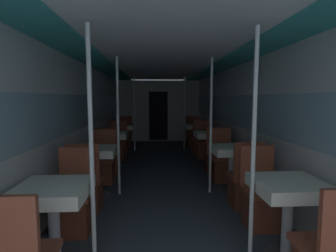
{
  "coord_description": "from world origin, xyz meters",
  "views": [
    {
      "loc": [
        -0.18,
        -1.48,
        1.47
      ],
      "look_at": [
        0.07,
        2.83,
        1.02
      ],
      "focal_mm": 28.0,
      "sensor_mm": 36.0,
      "label": 1
    }
  ],
  "objects_px": {
    "support_pole_left_3": "(134,114)",
    "chair_right_near_3": "(199,143)",
    "chair_left_far_2": "(117,148)",
    "dining_table_right_2": "(209,137)",
    "support_pole_left_1": "(118,127)",
    "dining_table_left_2": "(113,138)",
    "dining_table_right_3": "(196,128)",
    "chair_right_far_3": "(193,137)",
    "chair_right_far_0": "(261,202)",
    "dining_table_left_3": "(122,129)",
    "chair_right_far_1": "(222,165)",
    "chair_left_near_1": "(87,189)",
    "support_pole_right_1": "(211,126)",
    "dining_table_left_1": "(96,155)",
    "chair_right_near_2": "(215,158)",
    "support_pole_left_0": "(91,149)",
    "chair_left_far_0": "(75,207)",
    "support_pole_right_3": "(184,114)",
    "chair_left_near_3": "(120,144)",
    "dining_table_right_0": "(289,193)",
    "chair_right_far_2": "(203,147)",
    "chair_left_near_2": "(109,159)",
    "chair_right_near_1": "(244,186)",
    "dining_table_right_1": "(232,153)",
    "dining_table_left_0": "(53,198)",
    "chair_left_far_3": "(125,137)",
    "support_pole_right_0": "(253,147)",
    "chair_left_far_1": "(104,166)"
  },
  "relations": [
    {
      "from": "dining_table_right_3",
      "to": "chair_right_far_3",
      "type": "distance_m",
      "value": 0.67
    },
    {
      "from": "chair_left_far_0",
      "to": "chair_right_far_3",
      "type": "relative_size",
      "value": 1.0
    },
    {
      "from": "support_pole_left_1",
      "to": "dining_table_right_1",
      "type": "height_order",
      "value": "support_pole_left_1"
    },
    {
      "from": "dining_table_left_3",
      "to": "chair_right_near_2",
      "type": "bearing_deg",
      "value": -47.81
    },
    {
      "from": "dining_table_left_0",
      "to": "chair_right_far_1",
      "type": "xyz_separation_m",
      "value": [
        2.09,
        2.31,
        -0.33
      ]
    },
    {
      "from": "chair_left_near_1",
      "to": "dining_table_left_3",
      "type": "bearing_deg",
      "value": 90.0
    },
    {
      "from": "support_pole_left_0",
      "to": "dining_table_left_3",
      "type": "relative_size",
      "value": 2.84
    },
    {
      "from": "dining_table_left_0",
      "to": "support_pole_right_0",
      "type": "xyz_separation_m",
      "value": [
        1.75,
        0.0,
        0.42
      ]
    },
    {
      "from": "support_pole_left_1",
      "to": "chair_right_far_2",
      "type": "height_order",
      "value": "support_pole_left_1"
    },
    {
      "from": "support_pole_left_0",
      "to": "support_pole_left_3",
      "type": "height_order",
      "value": "same"
    },
    {
      "from": "chair_right_far_0",
      "to": "chair_right_near_3",
      "type": "distance_m",
      "value": 3.99
    },
    {
      "from": "support_pole_left_1",
      "to": "chair_right_far_0",
      "type": "xyz_separation_m",
      "value": [
        1.75,
        -1.14,
        -0.76
      ]
    },
    {
      "from": "dining_table_left_3",
      "to": "support_pole_right_1",
      "type": "relative_size",
      "value": 0.35
    },
    {
      "from": "support_pole_right_1",
      "to": "chair_right_near_3",
      "type": "height_order",
      "value": "support_pole_right_1"
    },
    {
      "from": "support_pole_left_3",
      "to": "chair_right_far_3",
      "type": "relative_size",
      "value": 2.27
    },
    {
      "from": "dining_table_right_0",
      "to": "support_pole_right_1",
      "type": "bearing_deg",
      "value": 101.18
    },
    {
      "from": "chair_left_far_3",
      "to": "support_pole_left_3",
      "type": "distance_m",
      "value": 1.02
    },
    {
      "from": "chair_left_far_3",
      "to": "support_pole_right_1",
      "type": "xyz_separation_m",
      "value": [
        1.75,
        -4.03,
        0.76
      ]
    },
    {
      "from": "chair_right_far_0",
      "to": "dining_table_right_1",
      "type": "relative_size",
      "value": 1.26
    },
    {
      "from": "dining_table_left_0",
      "to": "chair_left_far_1",
      "type": "bearing_deg",
      "value": 90.0
    },
    {
      "from": "chair_left_near_3",
      "to": "chair_left_far_2",
      "type": "bearing_deg",
      "value": -90.0
    },
    {
      "from": "chair_right_near_1",
      "to": "support_pole_left_3",
      "type": "bearing_deg",
      "value": 113.5
    },
    {
      "from": "support_pole_right_1",
      "to": "chair_right_near_2",
      "type": "distance_m",
      "value": 1.41
    },
    {
      "from": "dining_table_left_2",
      "to": "dining_table_right_2",
      "type": "height_order",
      "value": "same"
    },
    {
      "from": "support_pole_left_1",
      "to": "dining_table_left_2",
      "type": "height_order",
      "value": "support_pole_left_1"
    },
    {
      "from": "dining_table_left_1",
      "to": "dining_table_right_3",
      "type": "xyz_separation_m",
      "value": [
        2.09,
        3.45,
        0.0
      ]
    },
    {
      "from": "dining_table_left_3",
      "to": "chair_right_near_1",
      "type": "height_order",
      "value": "chair_right_near_1"
    },
    {
      "from": "chair_right_far_0",
      "to": "dining_table_right_3",
      "type": "relative_size",
      "value": 1.26
    },
    {
      "from": "dining_table_left_3",
      "to": "chair_right_far_1",
      "type": "xyz_separation_m",
      "value": [
        2.09,
        -2.86,
        -0.33
      ]
    },
    {
      "from": "dining_table_left_1",
      "to": "chair_right_near_2",
      "type": "distance_m",
      "value": 2.41
    },
    {
      "from": "dining_table_left_0",
      "to": "support_pole_right_1",
      "type": "relative_size",
      "value": 0.35
    },
    {
      "from": "dining_table_right_0",
      "to": "chair_right_far_2",
      "type": "distance_m",
      "value": 4.05
    },
    {
      "from": "support_pole_left_3",
      "to": "chair_right_near_3",
      "type": "height_order",
      "value": "support_pole_left_3"
    },
    {
      "from": "chair_left_near_1",
      "to": "support_pole_right_1",
      "type": "height_order",
      "value": "support_pole_right_1"
    },
    {
      "from": "dining_table_left_2",
      "to": "chair_left_far_2",
      "type": "distance_m",
      "value": 0.67
    },
    {
      "from": "chair_left_far_0",
      "to": "support_pole_right_3",
      "type": "relative_size",
      "value": 0.44
    },
    {
      "from": "support_pole_right_0",
      "to": "chair_right_far_1",
      "type": "xyz_separation_m",
      "value": [
        0.34,
        2.31,
        -0.76
      ]
    },
    {
      "from": "chair_left_near_2",
      "to": "dining_table_left_2",
      "type": "bearing_deg",
      "value": 90.0
    },
    {
      "from": "chair_right_far_2",
      "to": "support_pole_left_1",
      "type": "bearing_deg",
      "value": 52.8
    },
    {
      "from": "support_pole_left_3",
      "to": "chair_right_near_1",
      "type": "bearing_deg",
      "value": -66.5
    },
    {
      "from": "support_pole_right_1",
      "to": "support_pole_right_3",
      "type": "distance_m",
      "value": 3.45
    },
    {
      "from": "chair_left_far_0",
      "to": "chair_left_far_3",
      "type": "distance_m",
      "value": 5.17
    },
    {
      "from": "support_pole_left_3",
      "to": "chair_right_far_1",
      "type": "height_order",
      "value": "support_pole_left_3"
    },
    {
      "from": "dining_table_right_2",
      "to": "chair_right_far_2",
      "type": "bearing_deg",
      "value": 90.0
    },
    {
      "from": "dining_table_left_3",
      "to": "support_pole_left_3",
      "type": "distance_m",
      "value": 0.54
    },
    {
      "from": "chair_left_far_2",
      "to": "dining_table_right_2",
      "type": "bearing_deg",
      "value": 164.33
    },
    {
      "from": "dining_table_left_2",
      "to": "chair_right_far_2",
      "type": "distance_m",
      "value": 2.2
    },
    {
      "from": "support_pole_left_0",
      "to": "support_pole_right_3",
      "type": "relative_size",
      "value": 1.0
    },
    {
      "from": "dining_table_left_1",
      "to": "chair_right_far_2",
      "type": "distance_m",
      "value": 3.14
    },
    {
      "from": "chair_right_far_2",
      "to": "chair_right_near_1",
      "type": "bearing_deg",
      "value": 90.0
    }
  ]
}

